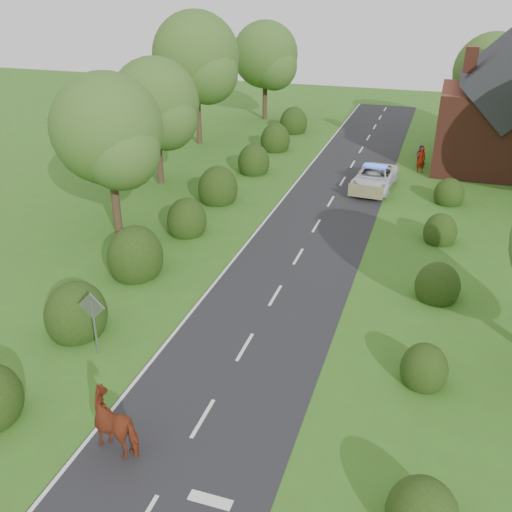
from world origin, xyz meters
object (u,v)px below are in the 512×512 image
(cow, at_px, (119,425))
(police_van, at_px, (374,178))
(pedestrian_purple, at_px, (420,156))
(pedestrian_red, at_px, (421,160))
(road_sign, at_px, (93,315))

(cow, xyz_separation_m, police_van, (4.02, 24.98, -0.03))
(cow, xyz_separation_m, pedestrian_purple, (6.50, 30.85, 0.01))
(cow, distance_m, police_van, 25.30)
(pedestrian_red, bearing_deg, police_van, 44.44)
(police_van, distance_m, pedestrian_red, 5.19)
(road_sign, bearing_deg, pedestrian_red, 69.23)
(cow, bearing_deg, police_van, -179.87)
(road_sign, relative_size, police_van, 0.47)
(cow, distance_m, pedestrian_purple, 31.53)
(road_sign, distance_m, police_van, 22.42)
(pedestrian_red, distance_m, pedestrian_purple, 1.41)
(pedestrian_purple, bearing_deg, road_sign, 98.29)
(police_van, distance_m, pedestrian_purple, 6.38)
(police_van, bearing_deg, pedestrian_purple, 70.86)
(road_sign, distance_m, cow, 4.97)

